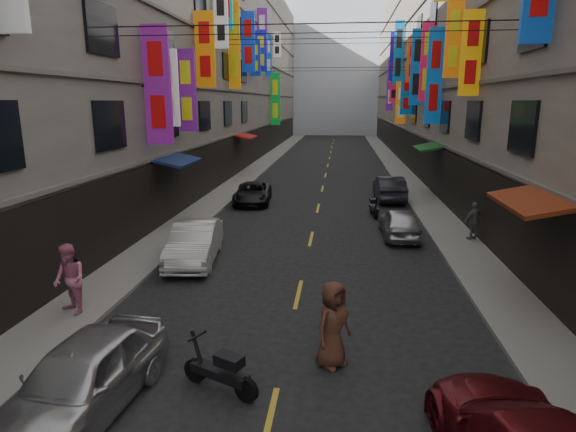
% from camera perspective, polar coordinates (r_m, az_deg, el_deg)
% --- Properties ---
extents(sidewalk_left, '(2.00, 90.00, 0.12)m').
position_cam_1_polar(sidewalk_left, '(38.49, -4.53, 5.07)').
color(sidewalk_left, slate).
rests_on(sidewalk_left, ground).
extents(sidewalk_right, '(2.00, 90.00, 0.12)m').
position_cam_1_polar(sidewalk_right, '(38.13, 13.55, 4.66)').
color(sidewalk_right, slate).
rests_on(sidewalk_right, ground).
extents(building_row_left, '(10.14, 90.00, 19.00)m').
position_cam_1_polar(building_row_left, '(39.85, -13.75, 18.62)').
color(building_row_left, gray).
rests_on(building_row_left, ground).
extents(building_row_right, '(10.14, 90.00, 19.00)m').
position_cam_1_polar(building_row_right, '(39.14, 23.52, 18.03)').
color(building_row_right, gray).
rests_on(building_row_right, ground).
extents(haze_block, '(18.00, 8.00, 22.00)m').
position_cam_1_polar(haze_block, '(87.59, 5.76, 16.87)').
color(haze_block, silver).
rests_on(haze_block, ground).
extents(shop_signage, '(14.00, 55.00, 12.75)m').
position_cam_1_polar(shop_signage, '(30.79, 4.39, 19.90)').
color(shop_signage, '#0D3A9B').
rests_on(shop_signage, ground).
extents(street_awnings, '(13.99, 35.20, 0.41)m').
position_cam_1_polar(street_awnings, '(21.71, -0.17, 6.50)').
color(street_awnings, '#144713').
rests_on(street_awnings, ground).
extents(overhead_cables, '(14.00, 38.04, 1.24)m').
position_cam_1_polar(overhead_cables, '(25.64, 3.88, 20.52)').
color(overhead_cables, black).
rests_on(overhead_cables, ground).
extents(lane_markings, '(0.12, 80.20, 0.01)m').
position_cam_1_polar(lane_markings, '(34.89, 4.30, 4.12)').
color(lane_markings, gold).
rests_on(lane_markings, ground).
extents(scooter_crossing, '(1.68, 0.91, 1.14)m').
position_cam_1_polar(scooter_crossing, '(10.02, -7.96, -17.79)').
color(scooter_crossing, black).
rests_on(scooter_crossing, ground).
extents(scooter_far_right, '(0.52, 1.80, 1.14)m').
position_cam_1_polar(scooter_far_right, '(24.51, 10.13, 1.02)').
color(scooter_far_right, black).
rests_on(scooter_far_right, ground).
extents(car_left_near, '(2.12, 4.36, 1.43)m').
position_cam_1_polar(car_left_near, '(9.94, -23.22, -17.29)').
color(car_left_near, silver).
rests_on(car_left_near, ground).
extents(car_left_mid, '(2.02, 4.48, 1.43)m').
position_cam_1_polar(car_left_mid, '(17.50, -11.01, -3.11)').
color(car_left_mid, silver).
rests_on(car_left_mid, ground).
extents(car_left_far, '(2.29, 4.36, 1.17)m').
position_cam_1_polar(car_left_far, '(27.19, -4.20, 2.71)').
color(car_left_far, black).
rests_on(car_left_far, ground).
extents(car_right_mid, '(1.58, 3.72, 1.25)m').
position_cam_1_polar(car_right_mid, '(20.83, 13.09, -0.79)').
color(car_right_mid, '#B3B4B8').
rests_on(car_right_mid, ground).
extents(car_right_far, '(1.66, 4.37, 1.42)m').
position_cam_1_polar(car_right_far, '(28.56, 11.91, 3.24)').
color(car_right_far, '#292830').
rests_on(car_right_far, ground).
extents(pedestrian_lfar, '(1.12, 1.05, 1.90)m').
position_cam_1_polar(pedestrian_lfar, '(13.94, -24.48, -6.86)').
color(pedestrian_lfar, pink).
rests_on(pedestrian_lfar, sidewalk_left).
extents(pedestrian_rfar, '(1.05, 0.85, 1.56)m').
position_cam_1_polar(pedestrian_rfar, '(20.89, 21.19, -0.56)').
color(pedestrian_rfar, slate).
rests_on(pedestrian_rfar, sidewalk_right).
extents(pedestrian_crossing, '(1.09, 1.13, 1.93)m').
position_cam_1_polar(pedestrian_crossing, '(10.59, 5.33, -12.68)').
color(pedestrian_crossing, '#4D2B1E').
rests_on(pedestrian_crossing, ground).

